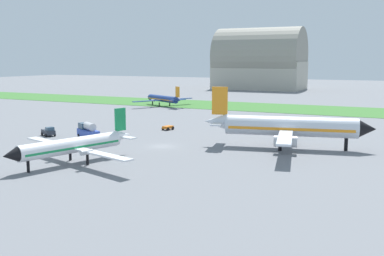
{
  "coord_description": "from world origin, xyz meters",
  "views": [
    {
      "loc": [
        39.77,
        -70.26,
        15.74
      ],
      "look_at": [
        3.94,
        4.81,
        3.0
      ],
      "focal_mm": 41.69,
      "sensor_mm": 36.0,
      "label": 1
    }
  ],
  "objects_px": {
    "airplane_foreground_turboprop": "(74,145)",
    "fuel_truck_midfield": "(88,130)",
    "baggage_cart_by_runway": "(168,127)",
    "airplane_midfield_jet": "(287,127)",
    "airplane_taxiing_turboprop": "(163,99)",
    "pushback_tug_near_gate": "(49,132)"
  },
  "relations": [
    {
      "from": "fuel_truck_midfield",
      "to": "baggage_cart_by_runway",
      "type": "distance_m",
      "value": 19.09
    },
    {
      "from": "pushback_tug_near_gate",
      "to": "baggage_cart_by_runway",
      "type": "relative_size",
      "value": 1.49
    },
    {
      "from": "airplane_taxiing_turboprop",
      "to": "baggage_cart_by_runway",
      "type": "distance_m",
      "value": 51.94
    },
    {
      "from": "pushback_tug_near_gate",
      "to": "airplane_foreground_turboprop",
      "type": "bearing_deg",
      "value": -12.27
    },
    {
      "from": "airplane_foreground_turboprop",
      "to": "pushback_tug_near_gate",
      "type": "distance_m",
      "value": 27.8
    },
    {
      "from": "fuel_truck_midfield",
      "to": "airplane_foreground_turboprop",
      "type": "bearing_deg",
      "value": 153.48
    },
    {
      "from": "airplane_foreground_turboprop",
      "to": "baggage_cart_by_runway",
      "type": "relative_size",
      "value": 9.39
    },
    {
      "from": "airplane_midfield_jet",
      "to": "baggage_cart_by_runway",
      "type": "bearing_deg",
      "value": 150.04
    },
    {
      "from": "fuel_truck_midfield",
      "to": "baggage_cart_by_runway",
      "type": "relative_size",
      "value": 2.52
    },
    {
      "from": "fuel_truck_midfield",
      "to": "airplane_midfield_jet",
      "type": "bearing_deg",
      "value": -139.55
    },
    {
      "from": "airplane_taxiing_turboprop",
      "to": "airplane_foreground_turboprop",
      "type": "height_order",
      "value": "airplane_foreground_turboprop"
    },
    {
      "from": "baggage_cart_by_runway",
      "to": "airplane_foreground_turboprop",
      "type": "bearing_deg",
      "value": 17.55
    },
    {
      "from": "airplane_foreground_turboprop",
      "to": "pushback_tug_near_gate",
      "type": "xyz_separation_m",
      "value": [
        -21.59,
        17.41,
        -1.95
      ]
    },
    {
      "from": "airplane_foreground_turboprop",
      "to": "fuel_truck_midfield",
      "type": "distance_m",
      "value": 22.47
    },
    {
      "from": "baggage_cart_by_runway",
      "to": "fuel_truck_midfield",
      "type": "bearing_deg",
      "value": -16.71
    },
    {
      "from": "airplane_taxiing_turboprop",
      "to": "airplane_foreground_turboprop",
      "type": "bearing_deg",
      "value": 136.73
    },
    {
      "from": "airplane_midfield_jet",
      "to": "pushback_tug_near_gate",
      "type": "relative_size",
      "value": 7.59
    },
    {
      "from": "airplane_taxiing_turboprop",
      "to": "airplane_midfield_jet",
      "type": "xyz_separation_m",
      "value": [
        55.58,
        -54.36,
        1.3
      ]
    },
    {
      "from": "pushback_tug_near_gate",
      "to": "fuel_truck_midfield",
      "type": "xyz_separation_m",
      "value": [
        9.26,
        1.33,
        0.67
      ]
    },
    {
      "from": "fuel_truck_midfield",
      "to": "baggage_cart_by_runway",
      "type": "bearing_deg",
      "value": -89.36
    },
    {
      "from": "airplane_taxiing_turboprop",
      "to": "fuel_truck_midfield",
      "type": "bearing_deg",
      "value": 132.05
    },
    {
      "from": "airplane_foreground_turboprop",
      "to": "fuel_truck_midfield",
      "type": "bearing_deg",
      "value": -129.85
    }
  ]
}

